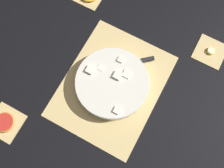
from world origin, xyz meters
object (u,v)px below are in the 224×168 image
banana_coin_single (211,51)px  paring_knife (146,60)px  fruit_salad_bowl (112,83)px  grapefruit_slice (5,122)px

banana_coin_single → paring_knife: bearing=-53.0°
fruit_salad_bowl → paring_knife: 0.18m
grapefruit_slice → fruit_salad_bowl: bearing=138.3°
fruit_salad_bowl → banana_coin_single: fruit_salad_bowl is taller
fruit_salad_bowl → grapefruit_slice: 0.44m
paring_knife → grapefruit_slice: 0.61m
paring_knife → grapefruit_slice: size_ratio=1.47×
paring_knife → banana_coin_single: size_ratio=3.37×
banana_coin_single → grapefruit_slice: grapefruit_slice is taller
paring_knife → banana_coin_single: (-0.17, 0.22, -0.00)m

